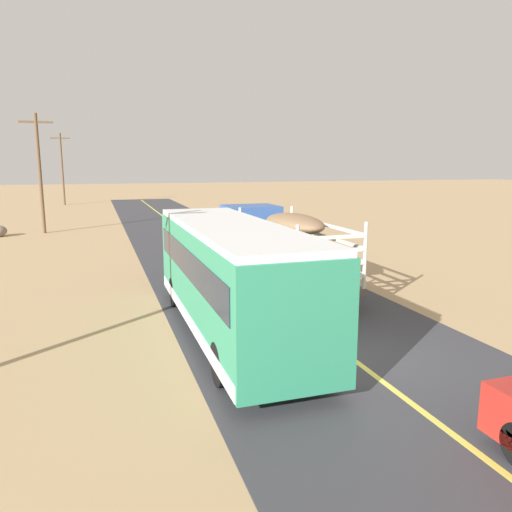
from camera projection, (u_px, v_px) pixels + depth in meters
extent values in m
plane|color=tan|center=(350.00, 358.00, 12.44)|extent=(240.00, 240.00, 0.00)
cube|color=#38383D|center=(350.00, 357.00, 12.44)|extent=(8.00, 120.00, 0.02)
cube|color=#D8CC4C|center=(350.00, 357.00, 12.44)|extent=(0.16, 117.60, 0.00)
cube|color=#3359A5|center=(251.00, 228.00, 23.45)|extent=(2.50, 2.20, 2.20)
cube|color=#192333|center=(251.00, 219.00, 23.36)|extent=(2.53, 1.54, 0.70)
cube|color=brown|center=(293.00, 274.00, 18.61)|extent=(2.50, 6.40, 0.24)
cylinder|color=silver|center=(240.00, 233.00, 20.95)|extent=(0.12, 0.12, 2.20)
cylinder|color=silver|center=(292.00, 231.00, 21.68)|extent=(0.12, 0.12, 2.20)
cylinder|color=silver|center=(297.00, 260.00, 15.08)|extent=(0.12, 0.12, 2.20)
cylinder|color=silver|center=(365.00, 256.00, 15.81)|extent=(0.12, 0.12, 2.20)
cube|color=silver|center=(263.00, 262.00, 18.13)|extent=(0.08, 6.30, 0.12)
cube|color=silver|center=(323.00, 258.00, 18.87)|extent=(0.08, 6.30, 0.12)
cube|color=silver|center=(331.00, 278.00, 15.55)|extent=(2.40, 0.08, 0.12)
cube|color=silver|center=(263.00, 250.00, 18.05)|extent=(0.08, 6.30, 0.12)
cube|color=silver|center=(323.00, 247.00, 18.79)|extent=(0.08, 6.30, 0.12)
cube|color=silver|center=(332.00, 265.00, 15.47)|extent=(2.40, 0.08, 0.12)
cube|color=silver|center=(264.00, 239.00, 17.97)|extent=(0.08, 6.30, 0.12)
cube|color=silver|center=(323.00, 236.00, 18.71)|extent=(0.08, 6.30, 0.12)
cube|color=silver|center=(332.00, 251.00, 15.39)|extent=(2.40, 0.08, 0.12)
cube|color=silver|center=(264.00, 227.00, 17.89)|extent=(0.08, 6.30, 0.12)
cube|color=silver|center=(323.00, 224.00, 18.63)|extent=(0.08, 6.30, 0.12)
cube|color=silver|center=(333.00, 237.00, 15.31)|extent=(2.40, 0.08, 0.12)
ellipsoid|color=#8C6B4C|center=(294.00, 223.00, 18.24)|extent=(1.75, 3.84, 0.70)
cylinder|color=black|center=(229.00, 255.00, 23.35)|extent=(0.32, 1.10, 1.10)
cylinder|color=black|center=(272.00, 253.00, 24.01)|extent=(0.32, 1.10, 1.10)
cylinder|color=black|center=(278.00, 288.00, 17.11)|extent=(0.32, 1.10, 1.10)
cylinder|color=black|center=(334.00, 284.00, 17.77)|extent=(0.32, 1.10, 1.10)
cube|color=#2D8C66|center=(231.00, 276.00, 13.91)|extent=(2.50, 10.00, 2.70)
cube|color=white|center=(230.00, 226.00, 13.65)|extent=(2.45, 9.80, 0.16)
cube|color=#192333|center=(230.00, 260.00, 13.83)|extent=(2.54, 9.20, 0.80)
cube|color=silver|center=(231.00, 315.00, 14.13)|extent=(2.53, 9.80, 0.36)
cylinder|color=black|center=(176.00, 292.00, 16.84)|extent=(0.30, 1.00, 1.00)
cylinder|color=black|center=(237.00, 287.00, 17.51)|extent=(0.30, 1.00, 1.00)
cylinder|color=black|center=(222.00, 364.00, 10.76)|extent=(0.30, 1.00, 1.00)
cylinder|color=black|center=(313.00, 352.00, 11.44)|extent=(0.30, 1.00, 1.00)
cylinder|color=brown|center=(40.00, 174.00, 34.27)|extent=(0.24, 0.24, 8.33)
cube|color=brown|center=(36.00, 122.00, 33.61)|extent=(2.20, 0.14, 0.14)
cylinder|color=brown|center=(62.00, 169.00, 58.49)|extent=(0.24, 0.24, 8.50)
cube|color=brown|center=(60.00, 138.00, 57.81)|extent=(2.20, 0.14, 0.14)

